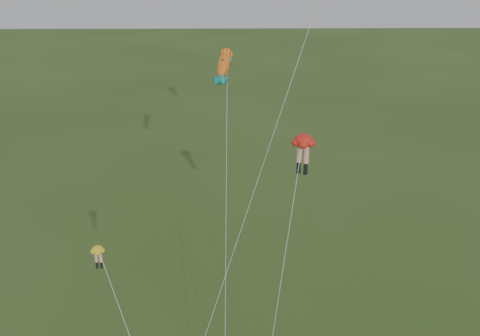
{
  "coord_description": "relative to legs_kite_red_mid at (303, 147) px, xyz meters",
  "views": [
    {
      "loc": [
        0.55,
        -24.75,
        23.87
      ],
      "look_at": [
        1.07,
        6.0,
        11.17
      ],
      "focal_mm": 40.0,
      "sensor_mm": 36.0,
      "label": 1
    }
  ],
  "objects": [
    {
      "name": "fish_kite",
      "position": [
        -4.55,
        6.01,
        3.51
      ],
      "size": [
        1.41,
        12.97,
        17.98
      ],
      "rotation": [
        0.57,
        0.0,
        -0.2
      ],
      "color": "gold",
      "rests_on": "ground"
    },
    {
      "name": "legs_kite_red_mid",
      "position": [
        0.0,
        0.0,
        0.0
      ],
      "size": [
        3.51,
        6.96,
        14.01
      ],
      "rotation": [
        0.0,
        0.0,
        -0.46
      ],
      "color": "red",
      "rests_on": "ground"
    },
    {
      "name": "legs_kite_yellow",
      "position": [
        -11.47,
        -2.85,
        -5.72
      ],
      "size": [
        3.72,
        4.06,
        8.38
      ],
      "rotation": [
        0.0,
        0.0,
        -0.04
      ],
      "color": "yellow",
      "rests_on": "ground"
    }
  ]
}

